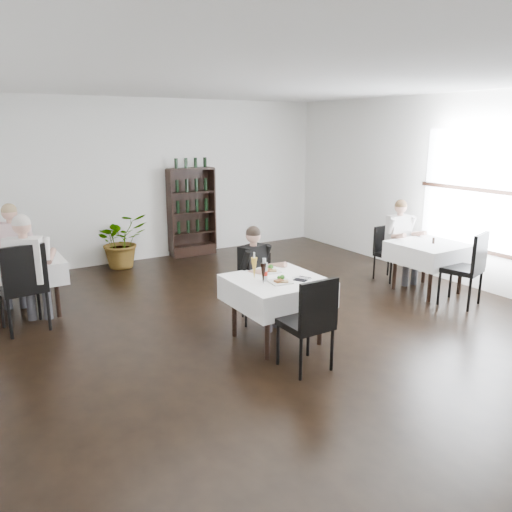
% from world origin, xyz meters
% --- Properties ---
extents(room_shell, '(9.00, 9.00, 9.00)m').
position_xyz_m(room_shell, '(0.00, 0.00, 1.50)').
color(room_shell, black).
rests_on(room_shell, ground).
extents(window_right, '(0.06, 2.30, 1.85)m').
position_xyz_m(window_right, '(3.48, 0.00, 1.50)').
color(window_right, white).
rests_on(window_right, room_shell).
extents(wine_shelf, '(0.90, 0.28, 1.75)m').
position_xyz_m(wine_shelf, '(0.60, 4.31, 0.85)').
color(wine_shelf, black).
rests_on(wine_shelf, ground).
extents(main_table, '(1.03, 1.03, 0.77)m').
position_xyz_m(main_table, '(-0.30, 0.00, 0.62)').
color(main_table, black).
rests_on(main_table, ground).
extents(left_table, '(0.98, 0.98, 0.77)m').
position_xyz_m(left_table, '(-2.70, 2.50, 0.62)').
color(left_table, black).
rests_on(left_table, ground).
extents(right_table, '(0.98, 0.98, 0.77)m').
position_xyz_m(right_table, '(2.70, 0.30, 0.62)').
color(right_table, black).
rests_on(right_table, ground).
extents(potted_tree, '(0.94, 0.83, 0.99)m').
position_xyz_m(potted_tree, '(-0.87, 4.15, 0.49)').
color(potted_tree, '#27531C').
rests_on(potted_tree, ground).
extents(main_chair_far, '(0.53, 0.53, 0.88)m').
position_xyz_m(main_chair_far, '(-0.14, 0.69, 0.50)').
color(main_chair_far, black).
rests_on(main_chair_far, ground).
extents(main_chair_near, '(0.46, 0.47, 1.02)m').
position_xyz_m(main_chair_near, '(-0.44, -0.82, 0.58)').
color(main_chair_near, black).
rests_on(main_chair_near, ground).
extents(left_chair_far, '(0.52, 0.52, 1.09)m').
position_xyz_m(left_chair_far, '(-2.75, 3.28, 0.62)').
color(left_chair_far, black).
rests_on(left_chair_far, ground).
extents(left_chair_near, '(0.56, 0.57, 1.13)m').
position_xyz_m(left_chair_near, '(-2.78, 1.85, 0.64)').
color(left_chair_near, black).
rests_on(left_chair_near, ground).
extents(right_chair_far, '(0.43, 0.43, 0.89)m').
position_xyz_m(right_chair_far, '(2.67, 1.12, 0.51)').
color(right_chair_far, black).
rests_on(right_chair_far, ground).
extents(right_chair_near, '(0.61, 0.61, 1.07)m').
position_xyz_m(right_chair_near, '(2.66, -0.42, 0.61)').
color(right_chair_near, black).
rests_on(right_chair_near, ground).
extents(diner_main, '(0.56, 0.59, 1.29)m').
position_xyz_m(diner_main, '(-0.24, 0.53, 0.75)').
color(diner_main, '#3F3F47').
rests_on(diner_main, ground).
extents(diner_left_far, '(0.60, 0.63, 1.44)m').
position_xyz_m(diner_left_far, '(-2.74, 3.09, 0.84)').
color(diner_left_far, '#3F3F47').
rests_on(diner_left_far, ground).
extents(diner_left_near, '(0.65, 0.69, 1.47)m').
position_xyz_m(diner_left_near, '(-2.70, 1.93, 0.85)').
color(diner_left_near, '#3F3F47').
rests_on(diner_left_near, ground).
extents(diner_right_far, '(0.53, 0.54, 1.35)m').
position_xyz_m(diner_right_far, '(2.77, 0.92, 0.78)').
color(diner_right_far, '#3F3F47').
rests_on(diner_right_far, ground).
extents(plate_far, '(0.27, 0.27, 0.08)m').
position_xyz_m(plate_far, '(-0.22, 0.28, 0.79)').
color(plate_far, white).
rests_on(plate_far, main_table).
extents(plate_near, '(0.27, 0.27, 0.07)m').
position_xyz_m(plate_near, '(-0.35, -0.15, 0.79)').
color(plate_near, white).
rests_on(plate_near, main_table).
extents(pilsner_dark, '(0.07, 0.07, 0.30)m').
position_xyz_m(pilsner_dark, '(-0.54, -0.09, 0.89)').
color(pilsner_dark, black).
rests_on(pilsner_dark, main_table).
extents(pilsner_lager, '(0.07, 0.07, 0.32)m').
position_xyz_m(pilsner_lager, '(-0.54, 0.12, 0.90)').
color(pilsner_lager, gold).
rests_on(pilsner_lager, main_table).
extents(coke_bottle, '(0.07, 0.07, 0.27)m').
position_xyz_m(coke_bottle, '(-0.47, -0.00, 0.88)').
color(coke_bottle, silver).
rests_on(coke_bottle, main_table).
extents(napkin_cutlery, '(0.23, 0.22, 0.02)m').
position_xyz_m(napkin_cutlery, '(-0.07, -0.18, 0.78)').
color(napkin_cutlery, black).
rests_on(napkin_cutlery, main_table).
extents(pepper_mill, '(0.04, 0.04, 0.09)m').
position_xyz_m(pepper_mill, '(2.72, 0.25, 0.82)').
color(pepper_mill, black).
rests_on(pepper_mill, right_table).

